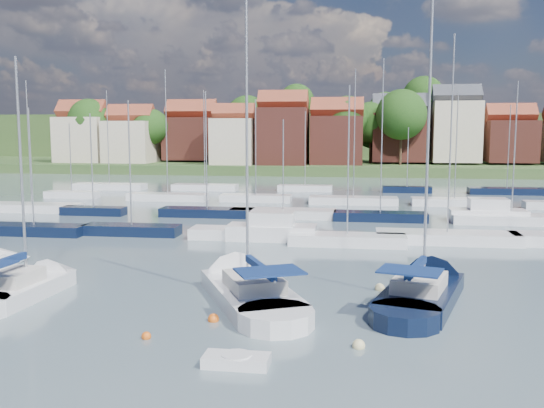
# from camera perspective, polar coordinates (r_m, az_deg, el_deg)

# --- Properties ---
(ground) EXTENTS (260.00, 260.00, 0.00)m
(ground) POSITION_cam_1_polar(r_m,az_deg,el_deg) (67.25, 6.94, -0.39)
(ground) COLOR #4B5D66
(ground) RESTS_ON ground
(sailboat_left) EXTENTS (3.26, 9.98, 13.44)m
(sailboat_left) POSITION_cam_1_polar(r_m,az_deg,el_deg) (35.22, -21.52, -7.20)
(sailboat_left) COLOR silver
(sailboat_left) RESTS_ON ground
(sailboat_centre) EXTENTS (8.85, 13.33, 17.76)m
(sailboat_centre) POSITION_cam_1_polar(r_m,az_deg,el_deg) (32.78, -2.87, -7.78)
(sailboat_centre) COLOR silver
(sailboat_centre) RESTS_ON ground
(sailboat_navy) EXTENTS (6.48, 12.70, 16.97)m
(sailboat_navy) POSITION_cam_1_polar(r_m,az_deg,el_deg) (33.29, 14.35, -7.76)
(sailboat_navy) COLOR black
(sailboat_navy) RESTS_ON ground
(tender) EXTENTS (2.48, 1.17, 0.53)m
(tender) POSITION_cam_1_polar(r_m,az_deg,el_deg) (23.29, -3.38, -14.50)
(tender) COLOR silver
(tender) RESTS_ON ground
(buoy_b) EXTENTS (0.41, 0.41, 0.41)m
(buoy_b) POSITION_cam_1_polar(r_m,az_deg,el_deg) (26.61, -11.74, -12.30)
(buoy_b) COLOR #D85914
(buoy_b) RESTS_ON ground
(buoy_c) EXTENTS (0.51, 0.51, 0.51)m
(buoy_c) POSITION_cam_1_polar(r_m,az_deg,el_deg) (28.39, -5.53, -10.92)
(buoy_c) COLOR #D85914
(buoy_c) RESTS_ON ground
(buoy_d) EXTENTS (0.52, 0.52, 0.52)m
(buoy_d) POSITION_cam_1_polar(r_m,az_deg,el_deg) (25.30, 8.15, -13.26)
(buoy_d) COLOR beige
(buoy_d) RESTS_ON ground
(buoy_e) EXTENTS (0.54, 0.54, 0.54)m
(buoy_e) POSITION_cam_1_polar(r_m,az_deg,el_deg) (33.92, 10.10, -7.98)
(buoy_e) COLOR beige
(buoy_e) RESTS_ON ground
(marina_field) EXTENTS (79.62, 41.41, 15.93)m
(marina_field) POSITION_cam_1_polar(r_m,az_deg,el_deg) (62.37, 8.59, -0.61)
(marina_field) COLOR silver
(marina_field) RESTS_ON ground
(far_shore_town) EXTENTS (212.46, 90.00, 22.27)m
(far_shore_town) POSITION_cam_1_polar(r_m,az_deg,el_deg) (159.37, 8.60, 5.60)
(far_shore_town) COLOR #42552A
(far_shore_town) RESTS_ON ground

